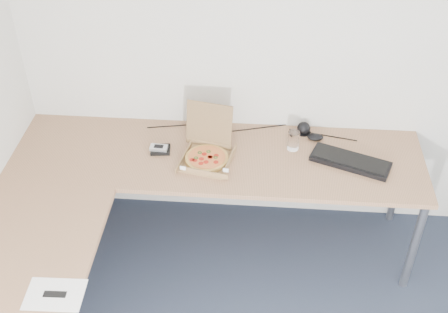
# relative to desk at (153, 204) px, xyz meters

# --- Properties ---
(room_shell) EXTENTS (3.50, 3.50, 2.50)m
(room_shell) POSITION_rel_desk_xyz_m (0.82, -0.97, 0.55)
(room_shell) COLOR beige
(room_shell) RESTS_ON ground
(desk) EXTENTS (2.50, 2.20, 0.73)m
(desk) POSITION_rel_desk_xyz_m (0.00, 0.00, 0.00)
(desk) COLOR #9F714F
(desk) RESTS_ON ground
(pizza_box) EXTENTS (0.29, 0.33, 0.29)m
(pizza_box) POSITION_rel_desk_xyz_m (0.27, 0.39, 0.06)
(pizza_box) COLOR olive
(pizza_box) RESTS_ON desk
(drinking_glass) EXTENTS (0.07, 0.07, 0.12)m
(drinking_glass) POSITION_rel_desk_xyz_m (0.78, 0.53, 0.09)
(drinking_glass) COLOR silver
(drinking_glass) RESTS_ON desk
(keyboard) EXTENTS (0.50, 0.32, 0.03)m
(keyboard) POSITION_rel_desk_xyz_m (1.12, 0.41, 0.04)
(keyboard) COLOR black
(keyboard) RESTS_ON desk
(mouse) EXTENTS (0.11, 0.09, 0.04)m
(mouse) POSITION_rel_desk_xyz_m (0.92, 0.64, 0.05)
(mouse) COLOR black
(mouse) RESTS_ON desk
(wallet) EXTENTS (0.13, 0.11, 0.02)m
(wallet) POSITION_rel_desk_xyz_m (-0.03, 0.44, 0.04)
(wallet) COLOR black
(wallet) RESTS_ON desk
(phone) EXTENTS (0.11, 0.06, 0.02)m
(phone) POSITION_rel_desk_xyz_m (-0.04, 0.44, 0.06)
(phone) COLOR #B2B5BA
(phone) RESTS_ON wallet
(paper_sheet) EXTENTS (0.28, 0.20, 0.00)m
(paper_sheet) POSITION_rel_desk_xyz_m (-0.34, -0.68, 0.03)
(paper_sheet) COLOR white
(paper_sheet) RESTS_ON desk
(dome_speaker) EXTENTS (0.09, 0.09, 0.08)m
(dome_speaker) POSITION_rel_desk_xyz_m (0.85, 0.71, 0.07)
(dome_speaker) COLOR black
(dome_speaker) RESTS_ON desk
(cable_bundle) EXTENTS (0.65, 0.13, 0.01)m
(cable_bundle) POSITION_rel_desk_xyz_m (0.49, 0.71, 0.03)
(cable_bundle) COLOR black
(cable_bundle) RESTS_ON desk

